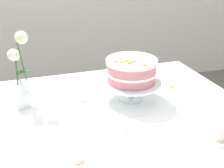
% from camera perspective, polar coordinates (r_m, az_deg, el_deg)
% --- Properties ---
extents(dining_table, '(1.40, 1.00, 0.74)m').
position_cam_1_polar(dining_table, '(1.33, -2.52, -9.37)').
color(dining_table, white).
rests_on(dining_table, ground).
extents(linen_napkin, '(0.32, 0.32, 0.00)m').
position_cam_1_polar(linen_napkin, '(1.41, 3.72, -3.12)').
color(linen_napkin, white).
rests_on(linen_napkin, dining_table).
extents(cake_stand, '(0.29, 0.29, 0.10)m').
position_cam_1_polar(cake_stand, '(1.37, 3.81, -0.08)').
color(cake_stand, silver).
rests_on(cake_stand, linen_napkin).
extents(layer_cake, '(0.24, 0.24, 0.12)m').
position_cam_1_polar(layer_cake, '(1.34, 3.89, 2.77)').
color(layer_cake, '#CC7A84').
rests_on(layer_cake, cake_stand).
extents(flower_vase, '(0.11, 0.10, 0.36)m').
position_cam_1_polar(flower_vase, '(1.35, -17.93, 1.13)').
color(flower_vase, silver).
rests_on(flower_vase, dining_table).
extents(teacup, '(0.13, 0.13, 0.05)m').
position_cam_1_polar(teacup, '(1.19, 20.55, -9.13)').
color(teacup, silver).
rests_on(teacup, dining_table).
extents(loose_petal_0, '(0.04, 0.03, 0.00)m').
position_cam_1_polar(loose_petal_0, '(1.02, -6.56, -15.14)').
color(loose_petal_0, '#E56B51').
rests_on(loose_petal_0, dining_table).
extents(loose_petal_1, '(0.04, 0.05, 0.00)m').
position_cam_1_polar(loose_petal_1, '(1.40, -5.90, -3.41)').
color(loose_petal_1, '#E56B51').
rests_on(loose_petal_1, dining_table).
extents(loose_petal_2, '(0.04, 0.03, 0.00)m').
position_cam_1_polar(loose_petal_2, '(1.57, 11.86, -0.54)').
color(loose_petal_2, orange).
rests_on(loose_petal_2, dining_table).
extents(loose_petal_3, '(0.04, 0.04, 0.01)m').
position_cam_1_polar(loose_petal_3, '(1.16, 2.47, -9.44)').
color(loose_petal_3, pink).
rests_on(loose_petal_3, dining_table).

